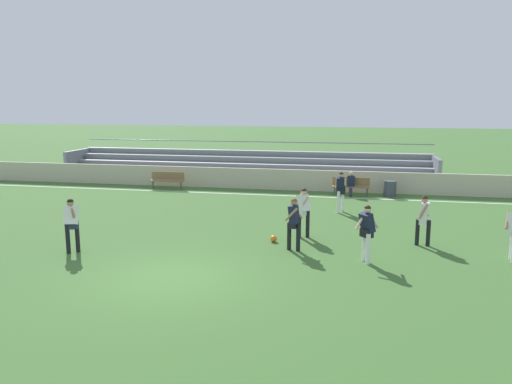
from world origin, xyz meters
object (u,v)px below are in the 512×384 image
Objects in this scene: player_dark_trailing_run at (367,229)px; trash_bin at (390,189)px; soccer_ball at (274,239)px; spectator_seated at (351,182)px; player_white_pressing_high at (304,208)px; bench_near_wall_gap at (167,179)px; player_white_wide_left at (72,221)px; player_dark_deep_cover at (341,188)px; player_white_wide_right at (424,216)px; bench_far_left at (351,185)px; player_dark_overlapping at (294,220)px; bleacher_stand at (244,165)px.

trash_bin is at bearing 83.37° from player_dark_trailing_run.
trash_bin is 10.03m from soccer_ball.
spectator_seated is 8.17m from player_white_pressing_high.
soccer_ball is (-4.20, -9.11, -0.28)m from trash_bin.
player_white_wide_left is at bearing -83.03° from bench_near_wall_gap.
player_dark_deep_cover is (9.18, -3.94, 0.47)m from bench_near_wall_gap.
bench_near_wall_gap is 1.07× the size of player_white_wide_left.
player_white_wide_right is 0.96× the size of player_dark_deep_cover.
player_white_pressing_high reaches higher than bench_far_left.
player_white_pressing_high is at bearing 85.55° from player_dark_overlapping.
player_dark_deep_cover reaches higher than player_dark_overlapping.
bench_near_wall_gap is at bearing 128.83° from soccer_ball.
player_white_pressing_high reaches higher than player_dark_overlapping.
soccer_ball is (-4.76, -0.55, -0.86)m from player_white_wide_right.
bleacher_stand is at bearing 156.70° from trash_bin.
player_white_wide_left is at bearing -166.47° from player_dark_overlapping.
bench_far_left is 1.10× the size of player_white_wide_right.
player_dark_overlapping is 0.97× the size of player_dark_deep_cover.
bench_near_wall_gap is at bearing -179.23° from trash_bin.
player_dark_deep_cover is at bearing -23.22° from bench_near_wall_gap.
bench_near_wall_gap and bench_far_left have the same top height.
spectator_seated is 8.64m from player_white_wide_right.
player_white_wide_right is 0.97× the size of player_dark_trailing_run.
player_white_wide_right is at bearing 18.97° from player_dark_overlapping.
player_white_wide_left is (1.39, -11.36, 0.46)m from bench_near_wall_gap.
spectator_seated is 5.50× the size of soccer_ball.
soccer_ball is (-2.96, 1.58, -0.89)m from player_dark_trailing_run.
soccer_ball is at bearing -104.59° from bench_far_left.
player_dark_trailing_run reaches higher than soccer_ball.
bench_far_left is (9.54, 0.00, 0.00)m from bench_near_wall_gap.
bleacher_stand reaches higher than trash_bin.
bench_far_left is 8.18× the size of soccer_ball.
player_dark_overlapping is 2.32m from player_dark_trailing_run.
player_dark_deep_cover is at bearing -118.53° from trash_bin.
soccer_ball is (-0.77, 0.82, -0.87)m from player_dark_overlapping.
bench_near_wall_gap is 11.50m from soccer_ball.
player_dark_deep_cover reaches higher than spectator_seated.
player_dark_trailing_run is at bearing -64.31° from bleacher_stand.
player_white_wide_right reaches higher than bench_near_wall_gap.
bench_near_wall_gap is 12.62m from player_dark_overlapping.
trash_bin reaches higher than soccer_ball.
bleacher_stand is 15.71m from player_dark_trailing_run.
player_dark_deep_cover reaches higher than player_white_wide_right.
trash_bin is 0.47× the size of player_dark_overlapping.
player_white_pressing_high is 3.87m from player_white_wide_right.
player_dark_trailing_run is at bearing -96.63° from trash_bin.
player_dark_deep_cover is (1.21, 5.83, 0.03)m from player_dark_overlapping.
player_dark_overlapping is at bearing -99.20° from spectator_seated.
bench_far_left is 1.07× the size of player_dark_trailing_run.
bleacher_stand is 11.90× the size of bench_near_wall_gap.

